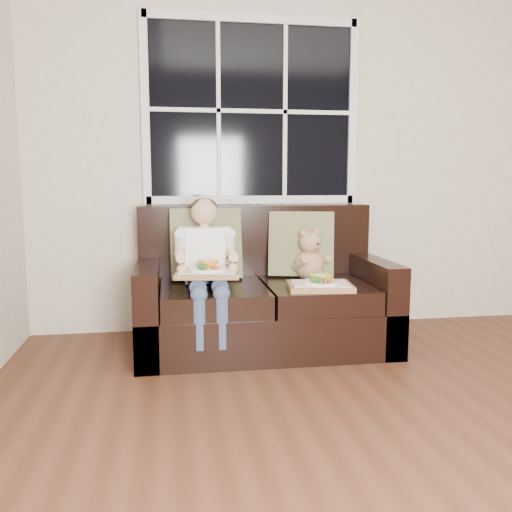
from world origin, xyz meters
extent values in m
cube|color=beige|center=(0.00, 2.50, 1.35)|extent=(4.50, 0.02, 2.70)
cube|color=black|center=(-0.59, 2.48, 1.65)|extent=(1.50, 0.02, 1.25)
cube|color=silver|center=(-0.59, 2.47, 0.99)|extent=(1.58, 0.04, 0.06)
cube|color=silver|center=(-0.59, 2.47, 2.30)|extent=(1.58, 0.04, 0.06)
cube|color=silver|center=(-1.37, 2.47, 1.65)|extent=(0.06, 0.04, 1.37)
cube|color=silver|center=(0.19, 2.47, 1.65)|extent=(0.06, 0.04, 1.37)
cube|color=silver|center=(-0.59, 2.47, 1.65)|extent=(1.50, 0.03, 0.03)
cube|color=black|center=(-0.59, 1.95, 0.15)|extent=(1.70, 0.90, 0.30)
cube|color=black|center=(-1.36, 1.95, 0.30)|extent=(0.15, 0.90, 0.60)
cube|color=black|center=(0.19, 1.95, 0.30)|extent=(0.15, 0.90, 0.60)
cube|color=black|center=(-0.59, 2.33, 0.63)|extent=(1.70, 0.18, 0.66)
cube|color=black|center=(-0.94, 1.87, 0.38)|extent=(0.68, 0.72, 0.15)
cube|color=black|center=(-0.24, 1.87, 0.38)|extent=(0.68, 0.72, 0.15)
cube|color=olive|center=(-0.96, 2.17, 0.70)|extent=(0.50, 0.24, 0.51)
cube|color=olive|center=(-0.27, 2.17, 0.68)|extent=(0.50, 0.32, 0.48)
cube|color=white|center=(-0.98, 2.00, 0.65)|extent=(0.27, 0.17, 0.37)
sphere|color=tan|center=(-0.98, 1.99, 0.94)|extent=(0.18, 0.18, 0.18)
ellipsoid|color=#362411|center=(-0.98, 2.00, 0.96)|extent=(0.18, 0.18, 0.13)
cylinder|color=#35455E|center=(-1.05, 1.79, 0.50)|extent=(0.10, 0.33, 0.10)
cylinder|color=#35455E|center=(-0.91, 1.79, 0.50)|extent=(0.10, 0.33, 0.10)
cylinder|color=#35455E|center=(-1.05, 1.54, 0.29)|extent=(0.09, 0.09, 0.31)
cylinder|color=#35455E|center=(-0.91, 1.54, 0.29)|extent=(0.09, 0.09, 0.31)
cylinder|color=tan|center=(-1.14, 1.88, 0.69)|extent=(0.07, 0.33, 0.26)
cylinder|color=tan|center=(-0.82, 1.88, 0.69)|extent=(0.07, 0.33, 0.26)
ellipsoid|color=tan|center=(-0.24, 2.07, 0.55)|extent=(0.26, 0.24, 0.22)
sphere|color=tan|center=(-0.24, 2.05, 0.71)|extent=(0.20, 0.20, 0.16)
sphere|color=tan|center=(-0.29, 2.06, 0.78)|extent=(0.06, 0.06, 0.06)
sphere|color=tan|center=(-0.18, 2.06, 0.78)|extent=(0.06, 0.06, 0.06)
sphere|color=tan|center=(-0.24, 1.99, 0.70)|extent=(0.06, 0.06, 0.06)
sphere|color=black|center=(-0.24, 1.97, 0.71)|extent=(0.02, 0.02, 0.02)
cylinder|color=tan|center=(-0.29, 1.95, 0.48)|extent=(0.10, 0.13, 0.06)
cylinder|color=tan|center=(-0.19, 1.95, 0.48)|extent=(0.10, 0.13, 0.06)
cube|color=olive|center=(-0.98, 1.74, 0.56)|extent=(0.43, 0.35, 0.03)
cube|color=beige|center=(-0.98, 1.74, 0.58)|extent=(0.38, 0.30, 0.01)
cylinder|color=white|center=(-0.98, 1.74, 0.59)|extent=(0.23, 0.23, 0.01)
imported|color=orange|center=(-0.97, 1.78, 0.62)|extent=(0.14, 0.14, 0.04)
cylinder|color=#F8E487|center=(-0.97, 1.78, 0.62)|extent=(0.08, 0.08, 0.02)
ellipsoid|color=#306B21|center=(-1.03, 1.70, 0.62)|extent=(0.04, 0.04, 0.04)
ellipsoid|color=#306B21|center=(-1.00, 1.68, 0.62)|extent=(0.04, 0.04, 0.04)
cylinder|color=#D05C17|center=(-0.94, 1.69, 0.61)|extent=(0.04, 0.06, 0.02)
cube|color=olive|center=(-0.27, 1.69, 0.47)|extent=(0.44, 0.36, 0.03)
cube|color=beige|center=(-0.27, 1.69, 0.49)|extent=(0.39, 0.30, 0.01)
cylinder|color=white|center=(-0.27, 1.68, 0.50)|extent=(0.23, 0.23, 0.01)
imported|color=yellow|center=(-0.26, 1.73, 0.52)|extent=(0.15, 0.15, 0.03)
cylinder|color=#F8E487|center=(-0.26, 1.73, 0.53)|extent=(0.09, 0.09, 0.02)
ellipsoid|color=#306B21|center=(-0.32, 1.64, 0.52)|extent=(0.04, 0.04, 0.04)
ellipsoid|color=#306B21|center=(-0.29, 1.63, 0.52)|extent=(0.04, 0.04, 0.04)
cylinder|color=#D05C17|center=(-0.22, 1.64, 0.51)|extent=(0.04, 0.06, 0.02)
cylinder|color=brown|center=(-0.27, 1.62, 0.51)|extent=(0.03, 0.08, 0.02)
camera|label=1|loc=(-1.21, -1.61, 1.14)|focal=38.00mm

